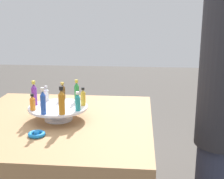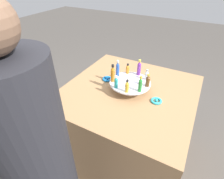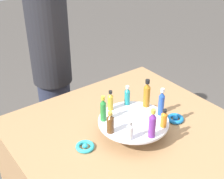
{
  "view_description": "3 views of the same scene",
  "coord_description": "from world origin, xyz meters",
  "px_view_note": "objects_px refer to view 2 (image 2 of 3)",
  "views": [
    {
      "loc": [
        1.65,
        0.46,
        1.38
      ],
      "look_at": [
        0.01,
        0.31,
        0.96
      ],
      "focal_mm": 50.0,
      "sensor_mm": 36.0,
      "label": 1
    },
    {
      "loc": [
        -0.44,
        1.13,
        1.62
      ],
      "look_at": [
        0.01,
        0.3,
        0.95
      ],
      "focal_mm": 28.0,
      "sensor_mm": 36.0,
      "label": 2
    },
    {
      "loc": [
        -0.8,
        -0.9,
        1.71
      ],
      "look_at": [
        0.0,
        0.18,
        0.93
      ],
      "focal_mm": 50.0,
      "sensor_mm": 36.0,
      "label": 3
    }
  ],
  "objects_px": {
    "bottle_brown": "(148,81)",
    "bottle_blue": "(118,69)",
    "bottle_clear": "(147,75)",
    "bottle_orange": "(128,69)",
    "ribbon_bow_blue": "(107,79)",
    "bottle_green": "(140,85)",
    "bottle_gold": "(127,86)",
    "ribbon_bow_teal": "(156,101)",
    "bottle_amber": "(113,74)",
    "display_stand": "(130,84)",
    "bottle_purple": "(139,68)",
    "bottle_teal": "(116,82)"
  },
  "relations": [
    {
      "from": "display_stand",
      "to": "bottle_clear",
      "type": "distance_m",
      "value": 0.16
    },
    {
      "from": "bottle_clear",
      "to": "ribbon_bow_blue",
      "type": "height_order",
      "value": "bottle_clear"
    },
    {
      "from": "bottle_amber",
      "to": "bottle_gold",
      "type": "xyz_separation_m",
      "value": [
        -0.16,
        0.08,
        -0.02
      ]
    },
    {
      "from": "bottle_orange",
      "to": "ribbon_bow_blue",
      "type": "height_order",
      "value": "bottle_orange"
    },
    {
      "from": "bottle_amber",
      "to": "bottle_brown",
      "type": "distance_m",
      "value": 0.28
    },
    {
      "from": "bottle_amber",
      "to": "bottle_blue",
      "type": "relative_size",
      "value": 1.05
    },
    {
      "from": "ribbon_bow_blue",
      "to": "display_stand",
      "type": "bearing_deg",
      "value": 169.04
    },
    {
      "from": "bottle_teal",
      "to": "ribbon_bow_teal",
      "type": "height_order",
      "value": "bottle_teal"
    },
    {
      "from": "bottle_brown",
      "to": "display_stand",
      "type": "bearing_deg",
      "value": 3.24
    },
    {
      "from": "bottle_brown",
      "to": "ribbon_bow_teal",
      "type": "bearing_deg",
      "value": 151.56
    },
    {
      "from": "bottle_gold",
      "to": "bottle_teal",
      "type": "bearing_deg",
      "value": -6.76
    },
    {
      "from": "bottle_orange",
      "to": "ribbon_bow_blue",
      "type": "xyz_separation_m",
      "value": [
        0.17,
        0.07,
        -0.11
      ]
    },
    {
      "from": "bottle_green",
      "to": "ribbon_bow_blue",
      "type": "height_order",
      "value": "bottle_green"
    },
    {
      "from": "bottle_teal",
      "to": "bottle_green",
      "type": "distance_m",
      "value": 0.18
    },
    {
      "from": "bottle_gold",
      "to": "bottle_clear",
      "type": "distance_m",
      "value": 0.25
    },
    {
      "from": "bottle_green",
      "to": "bottle_brown",
      "type": "height_order",
      "value": "bottle_green"
    },
    {
      "from": "bottle_purple",
      "to": "display_stand",
      "type": "bearing_deg",
      "value": 83.24
    },
    {
      "from": "display_stand",
      "to": "bottle_clear",
      "type": "bearing_deg",
      "value": -136.76
    },
    {
      "from": "bottle_amber",
      "to": "bottle_green",
      "type": "xyz_separation_m",
      "value": [
        -0.25,
        0.03,
        -0.01
      ]
    },
    {
      "from": "bottle_green",
      "to": "ribbon_bow_blue",
      "type": "xyz_separation_m",
      "value": [
        0.36,
        -0.13,
        -0.13
      ]
    },
    {
      "from": "bottle_brown",
      "to": "bottle_blue",
      "type": "bearing_deg",
      "value": -6.76
    },
    {
      "from": "ribbon_bow_teal",
      "to": "bottle_brown",
      "type": "bearing_deg",
      "value": -28.44
    },
    {
      "from": "bottle_blue",
      "to": "display_stand",
      "type": "bearing_deg",
      "value": 163.24
    },
    {
      "from": "bottle_gold",
      "to": "ribbon_bow_teal",
      "type": "relative_size",
      "value": 1.23
    },
    {
      "from": "ribbon_bow_blue",
      "to": "bottle_purple",
      "type": "bearing_deg",
      "value": -160.2
    },
    {
      "from": "bottle_clear",
      "to": "bottle_blue",
      "type": "relative_size",
      "value": 0.64
    },
    {
      "from": "bottle_gold",
      "to": "ribbon_bow_teal",
      "type": "bearing_deg",
      "value": -156.69
    },
    {
      "from": "display_stand",
      "to": "bottle_amber",
      "type": "relative_size",
      "value": 2.24
    },
    {
      "from": "bottle_amber",
      "to": "ribbon_bow_blue",
      "type": "bearing_deg",
      "value": -42.35
    },
    {
      "from": "bottle_blue",
      "to": "bottle_clear",
      "type": "bearing_deg",
      "value": -166.76
    },
    {
      "from": "bottle_gold",
      "to": "bottle_purple",
      "type": "distance_m",
      "value": 0.28
    },
    {
      "from": "bottle_amber",
      "to": "display_stand",
      "type": "bearing_deg",
      "value": -156.76
    },
    {
      "from": "display_stand",
      "to": "ribbon_bow_blue",
      "type": "distance_m",
      "value": 0.25
    },
    {
      "from": "bottle_orange",
      "to": "ribbon_bow_teal",
      "type": "relative_size",
      "value": 1.06
    },
    {
      "from": "bottle_orange",
      "to": "bottle_green",
      "type": "bearing_deg",
      "value": 133.24
    },
    {
      "from": "bottle_clear",
      "to": "bottle_blue",
      "type": "xyz_separation_m",
      "value": [
        0.24,
        0.06,
        0.02
      ]
    },
    {
      "from": "bottle_gold",
      "to": "bottle_clear",
      "type": "relative_size",
      "value": 1.15
    },
    {
      "from": "bottle_gold",
      "to": "ribbon_bow_teal",
      "type": "xyz_separation_m",
      "value": [
        -0.21,
        -0.09,
        -0.12
      ]
    },
    {
      "from": "display_stand",
      "to": "bottle_blue",
      "type": "xyz_separation_m",
      "value": [
        0.14,
        -0.04,
        0.09
      ]
    },
    {
      "from": "ribbon_bow_blue",
      "to": "ribbon_bow_teal",
      "type": "bearing_deg",
      "value": 169.04
    },
    {
      "from": "bottle_green",
      "to": "bottle_purple",
      "type": "height_order",
      "value": "bottle_purple"
    },
    {
      "from": "bottle_green",
      "to": "bottle_blue",
      "type": "height_order",
      "value": "bottle_blue"
    },
    {
      "from": "bottle_teal",
      "to": "bottle_amber",
      "type": "bearing_deg",
      "value": -46.76
    },
    {
      "from": "display_stand",
      "to": "bottle_clear",
      "type": "height_order",
      "value": "bottle_clear"
    },
    {
      "from": "bottle_gold",
      "to": "bottle_orange",
      "type": "bearing_deg",
      "value": -66.76
    },
    {
      "from": "bottle_brown",
      "to": "bottle_blue",
      "type": "height_order",
      "value": "bottle_blue"
    },
    {
      "from": "bottle_green",
      "to": "bottle_orange",
      "type": "xyz_separation_m",
      "value": [
        0.19,
        -0.2,
        -0.02
      ]
    },
    {
      "from": "display_stand",
      "to": "bottle_gold",
      "type": "height_order",
      "value": "bottle_gold"
    },
    {
      "from": "bottle_brown",
      "to": "ribbon_bow_blue",
      "type": "bearing_deg",
      "value": -5.81
    },
    {
      "from": "ribbon_bow_blue",
      "to": "ribbon_bow_teal",
      "type": "height_order",
      "value": "ribbon_bow_blue"
    }
  ]
}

